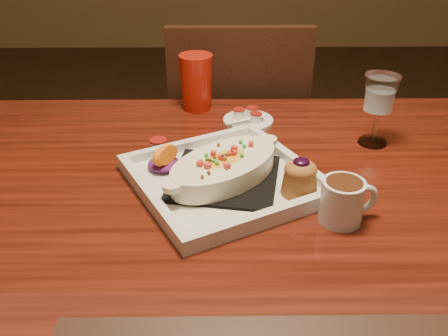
{
  "coord_description": "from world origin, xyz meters",
  "views": [
    {
      "loc": [
        -0.06,
        -0.81,
        1.26
      ],
      "look_at": [
        -0.05,
        0.04,
        0.77
      ],
      "focal_mm": 40.0,
      "sensor_mm": 36.0,
      "label": 1
    }
  ],
  "objects_px": {
    "plate": "(229,173)",
    "saucer": "(248,119)",
    "table": "(248,229)",
    "red_tumbler": "(196,82)",
    "chair_far": "(237,148)",
    "coffee_mug": "(344,200)",
    "goblet": "(380,97)"
  },
  "relations": [
    {
      "from": "plate",
      "to": "saucer",
      "type": "bearing_deg",
      "value": 51.88
    },
    {
      "from": "plate",
      "to": "goblet",
      "type": "distance_m",
      "value": 0.38
    },
    {
      "from": "chair_far",
      "to": "coffee_mug",
      "type": "distance_m",
      "value": 0.8
    },
    {
      "from": "coffee_mug",
      "to": "goblet",
      "type": "relative_size",
      "value": 0.65
    },
    {
      "from": "chair_far",
      "to": "red_tumbler",
      "type": "xyz_separation_m",
      "value": [
        -0.11,
        -0.24,
        0.31
      ]
    },
    {
      "from": "coffee_mug",
      "to": "saucer",
      "type": "height_order",
      "value": "coffee_mug"
    },
    {
      "from": "coffee_mug",
      "to": "goblet",
      "type": "distance_m",
      "value": 0.33
    },
    {
      "from": "chair_far",
      "to": "goblet",
      "type": "distance_m",
      "value": 0.63
    },
    {
      "from": "table",
      "to": "chair_far",
      "type": "bearing_deg",
      "value": 90.0
    },
    {
      "from": "saucer",
      "to": "red_tumbler",
      "type": "relative_size",
      "value": 0.86
    },
    {
      "from": "chair_far",
      "to": "coffee_mug",
      "type": "bearing_deg",
      "value": 101.72
    },
    {
      "from": "table",
      "to": "plate",
      "type": "relative_size",
      "value": 3.46
    },
    {
      "from": "goblet",
      "to": "chair_far",
      "type": "bearing_deg",
      "value": 122.82
    },
    {
      "from": "coffee_mug",
      "to": "goblet",
      "type": "xyz_separation_m",
      "value": [
        0.13,
        0.29,
        0.07
      ]
    },
    {
      "from": "table",
      "to": "saucer",
      "type": "bearing_deg",
      "value": 87.63
    },
    {
      "from": "coffee_mug",
      "to": "table",
      "type": "bearing_deg",
      "value": 132.61
    },
    {
      "from": "table",
      "to": "chair_far",
      "type": "height_order",
      "value": "chair_far"
    },
    {
      "from": "saucer",
      "to": "chair_far",
      "type": "bearing_deg",
      "value": 92.15
    },
    {
      "from": "coffee_mug",
      "to": "chair_far",
      "type": "bearing_deg",
      "value": 88.99
    },
    {
      "from": "table",
      "to": "plate",
      "type": "height_order",
      "value": "plate"
    },
    {
      "from": "table",
      "to": "chair_far",
      "type": "relative_size",
      "value": 1.61
    },
    {
      "from": "saucer",
      "to": "red_tumbler",
      "type": "distance_m",
      "value": 0.17
    },
    {
      "from": "chair_far",
      "to": "plate",
      "type": "xyz_separation_m",
      "value": [
        -0.04,
        -0.62,
        0.27
      ]
    },
    {
      "from": "plate",
      "to": "red_tumbler",
      "type": "distance_m",
      "value": 0.39
    },
    {
      "from": "table",
      "to": "saucer",
      "type": "xyz_separation_m",
      "value": [
        0.01,
        0.3,
        0.11
      ]
    },
    {
      "from": "chair_far",
      "to": "coffee_mug",
      "type": "xyz_separation_m",
      "value": [
        0.15,
        -0.74,
        0.28
      ]
    },
    {
      "from": "coffee_mug",
      "to": "red_tumbler",
      "type": "distance_m",
      "value": 0.56
    },
    {
      "from": "chair_far",
      "to": "saucer",
      "type": "bearing_deg",
      "value": 92.15
    },
    {
      "from": "plate",
      "to": "red_tumbler",
      "type": "bearing_deg",
      "value": 73.25
    },
    {
      "from": "table",
      "to": "red_tumbler",
      "type": "xyz_separation_m",
      "value": [
        -0.11,
        0.39,
        0.17
      ]
    },
    {
      "from": "table",
      "to": "goblet",
      "type": "height_order",
      "value": "goblet"
    },
    {
      "from": "table",
      "to": "saucer",
      "type": "distance_m",
      "value": 0.32
    }
  ]
}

